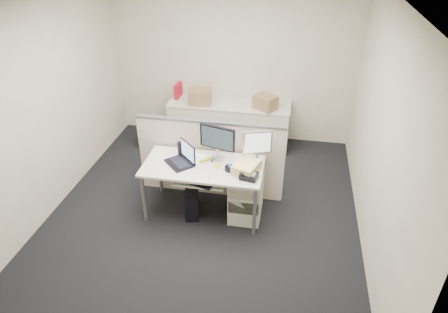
% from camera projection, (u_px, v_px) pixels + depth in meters
% --- Properties ---
extents(floor, '(4.00, 4.50, 0.01)m').
position_uv_depth(floor, '(205.00, 211.00, 5.36)').
color(floor, black).
rests_on(floor, ground).
extents(wall_back, '(4.00, 0.02, 2.70)m').
position_uv_depth(wall_back, '(233.00, 61.00, 6.54)').
color(wall_back, beige).
rests_on(wall_back, ground).
extents(wall_front, '(4.00, 0.02, 2.70)m').
position_uv_depth(wall_front, '(127.00, 261.00, 2.76)').
color(wall_front, beige).
rests_on(wall_front, ground).
extents(wall_left, '(0.02, 4.50, 2.70)m').
position_uv_depth(wall_left, '(45.00, 108.00, 4.96)').
color(wall_left, beige).
rests_on(wall_left, ground).
extents(wall_right, '(0.02, 4.50, 2.70)m').
position_uv_depth(wall_right, '(380.00, 135.00, 4.34)').
color(wall_right, beige).
rests_on(wall_right, ground).
extents(desk, '(1.50, 0.75, 0.73)m').
position_uv_depth(desk, '(203.00, 170.00, 5.01)').
color(desk, beige).
rests_on(desk, floor).
extents(keyboard_tray, '(0.62, 0.32, 0.02)m').
position_uv_depth(keyboard_tray, '(200.00, 181.00, 4.88)').
color(keyboard_tray, beige).
rests_on(keyboard_tray, desk).
extents(drawer_pedestal, '(0.40, 0.55, 0.65)m').
position_uv_depth(drawer_pedestal, '(246.00, 194.00, 5.14)').
color(drawer_pedestal, '#BEB5A0').
rests_on(drawer_pedestal, floor).
extents(cubicle_partition, '(2.00, 0.06, 1.10)m').
position_uv_depth(cubicle_partition, '(211.00, 159.00, 5.44)').
color(cubicle_partition, beige).
rests_on(cubicle_partition, floor).
extents(back_counter, '(2.00, 0.60, 0.72)m').
position_uv_depth(back_counter, '(229.00, 124.00, 6.79)').
color(back_counter, '#BEB5A0').
rests_on(back_counter, floor).
extents(monitor_main, '(0.50, 0.29, 0.47)m').
position_uv_depth(monitor_main, '(217.00, 143.00, 4.98)').
color(monitor_main, black).
rests_on(monitor_main, desk).
extents(monitor_small, '(0.40, 0.28, 0.44)m').
position_uv_depth(monitor_small, '(257.00, 148.00, 4.91)').
color(monitor_small, '#B7B7BC').
rests_on(monitor_small, desk).
extents(laptop, '(0.43, 0.43, 0.26)m').
position_uv_depth(laptop, '(179.00, 155.00, 4.94)').
color(laptop, black).
rests_on(laptop, desk).
extents(trackball, '(0.17, 0.17, 0.05)m').
position_uv_depth(trackball, '(230.00, 169.00, 4.87)').
color(trackball, black).
rests_on(trackball, desk).
extents(desk_phone, '(0.23, 0.20, 0.06)m').
position_uv_depth(desk_phone, '(249.00, 176.00, 4.71)').
color(desk_phone, black).
rests_on(desk_phone, desk).
extents(paper_stack, '(0.24, 0.29, 0.01)m').
position_uv_depth(paper_stack, '(196.00, 159.00, 5.09)').
color(paper_stack, white).
rests_on(paper_stack, desk).
extents(sticky_pad, '(0.09, 0.09, 0.01)m').
position_uv_depth(sticky_pad, '(217.00, 166.00, 4.94)').
color(sticky_pad, yellow).
rests_on(sticky_pad, desk).
extents(travel_mug, '(0.09, 0.09, 0.16)m').
position_uv_depth(travel_mug, '(180.00, 149.00, 5.17)').
color(travel_mug, black).
rests_on(travel_mug, desk).
extents(banana, '(0.16, 0.16, 0.04)m').
position_uv_depth(banana, '(205.00, 160.00, 5.05)').
color(banana, gold).
rests_on(banana, desk).
extents(cellphone, '(0.08, 0.12, 0.01)m').
position_uv_depth(cellphone, '(213.00, 159.00, 5.08)').
color(cellphone, black).
rests_on(cellphone, desk).
extents(manila_folders, '(0.35, 0.40, 0.12)m').
position_uv_depth(manila_folders, '(246.00, 168.00, 4.82)').
color(manila_folders, '#F5D28A').
rests_on(manila_folders, desk).
extents(keyboard, '(0.53, 0.32, 0.03)m').
position_uv_depth(keyboard, '(195.00, 180.00, 4.84)').
color(keyboard, black).
rests_on(keyboard, keyboard_tray).
extents(pc_tower_desk, '(0.25, 0.44, 0.39)m').
position_uv_depth(pc_tower_desk, '(192.00, 200.00, 5.23)').
color(pc_tower_desk, black).
rests_on(pc_tower_desk, floor).
extents(pc_tower_spare_dark, '(0.24, 0.43, 0.38)m').
position_uv_depth(pc_tower_spare_dark, '(172.00, 125.00, 7.12)').
color(pc_tower_spare_dark, black).
rests_on(pc_tower_spare_dark, floor).
extents(pc_tower_spare_silver, '(0.32, 0.53, 0.46)m').
position_uv_depth(pc_tower_spare_silver, '(151.00, 132.00, 6.81)').
color(pc_tower_spare_silver, '#B7B7BC').
rests_on(pc_tower_spare_silver, floor).
extents(cardboard_box_left, '(0.40, 0.33, 0.27)m').
position_uv_depth(cardboard_box_left, '(200.00, 97.00, 6.50)').
color(cardboard_box_left, '#916D48').
rests_on(cardboard_box_left, back_counter).
extents(cardboard_box_right, '(0.43, 0.40, 0.24)m').
position_uv_depth(cardboard_box_right, '(265.00, 103.00, 6.35)').
color(cardboard_box_right, '#916D48').
rests_on(cardboard_box_right, back_counter).
extents(red_binder, '(0.08, 0.28, 0.26)m').
position_uv_depth(red_binder, '(178.00, 91.00, 6.76)').
color(red_binder, '#A00B1C').
rests_on(red_binder, back_counter).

